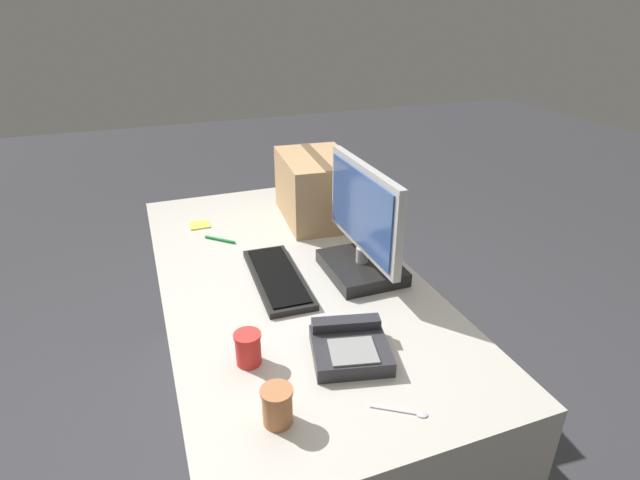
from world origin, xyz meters
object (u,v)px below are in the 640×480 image
spoon (407,412)px  monitor (362,234)px  paper_cup_left (248,348)px  sticky_note_pad (200,225)px  pen_marker (220,239)px  cardboard_box (317,188)px  paper_cup_right (277,406)px  desk_phone (350,347)px  keyboard (278,278)px

spoon → monitor: bearing=108.0°
paper_cup_left → sticky_note_pad: size_ratio=1.13×
paper_cup_left → sticky_note_pad: 0.99m
spoon → pen_marker: size_ratio=1.13×
paper_cup_left → spoon: size_ratio=0.76×
spoon → cardboard_box: bearing=113.5°
monitor → sticky_note_pad: bearing=-142.3°
monitor → sticky_note_pad: size_ratio=6.07×
paper_cup_right → spoon: 0.32m
desk_phone → spoon: 0.26m
spoon → sticky_note_pad: bearing=136.8°
paper_cup_right → pen_marker: bearing=177.3°
paper_cup_left → keyboard: bearing=153.7°
cardboard_box → pen_marker: (0.09, -0.46, -0.14)m
monitor → paper_cup_left: monitor is taller
keyboard → paper_cup_right: 0.66m
desk_phone → cardboard_box: 1.00m
paper_cup_left → sticky_note_pad: (-0.99, 0.01, -0.05)m
monitor → spoon: monitor is taller
desk_phone → pen_marker: desk_phone is taller
paper_cup_left → paper_cup_right: paper_cup_right is taller
monitor → cardboard_box: (-0.55, 0.03, -0.02)m
paper_cup_left → pen_marker: (-0.80, 0.06, -0.04)m
sticky_note_pad → cardboard_box: bearing=79.5°
paper_cup_right → spoon: paper_cup_right is taller
desk_phone → pen_marker: 0.89m
monitor → cardboard_box: size_ratio=1.12×
cardboard_box → paper_cup_left: bearing=-30.7°
paper_cup_right → desk_phone: bearing=122.8°
desk_phone → paper_cup_left: bearing=-90.5°
paper_cup_left → spoon: bearing=45.0°
desk_phone → cardboard_box: size_ratio=0.55×
paper_cup_right → sticky_note_pad: (-1.22, -0.01, -0.05)m
paper_cup_left → cardboard_box: 1.04m
keyboard → pen_marker: (-0.40, -0.13, -0.01)m
monitor → paper_cup_right: monitor is taller
keyboard → cardboard_box: cardboard_box is taller
desk_phone → keyboard: bearing=-157.4°
paper_cup_right → spoon: size_ratio=0.78×
cardboard_box → spoon: bearing=-9.8°
desk_phone → cardboard_box: cardboard_box is taller
paper_cup_left → pen_marker: bearing=175.4°
paper_cup_left → paper_cup_right: bearing=3.7°
desk_phone → pen_marker: bearing=-153.0°
paper_cup_right → keyboard: bearing=163.9°
desk_phone → sticky_note_pad: 1.09m
monitor → cardboard_box: 0.55m
monitor → spoon: size_ratio=4.10×
paper_cup_right → spoon: bearing=74.5°
cardboard_box → monitor: bearing=-2.8°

